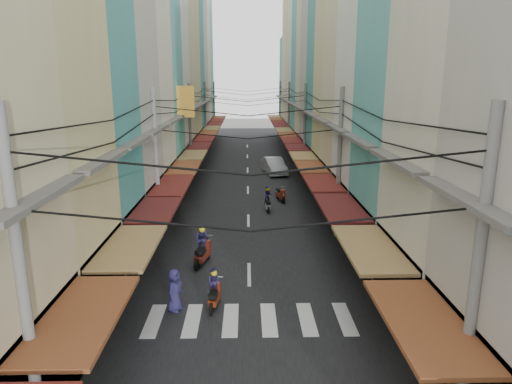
{
  "coord_description": "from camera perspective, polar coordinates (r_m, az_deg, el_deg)",
  "views": [
    {
      "loc": [
        -0.08,
        -21.07,
        8.61
      ],
      "look_at": [
        0.45,
        4.91,
        2.12
      ],
      "focal_mm": 32.0,
      "sensor_mm": 36.0,
      "label": 1
    }
  ],
  "objects": [
    {
      "name": "white_car",
      "position": [
        42.36,
        2.27,
        2.29
      ],
      "size": [
        5.55,
        2.98,
        1.86
      ],
      "primitive_type": "imported",
      "rotation": [
        0.0,
        0.0,
        0.18
      ],
      "color": "#BCBCC1",
      "rests_on": "ground"
    },
    {
      "name": "road",
      "position": [
        41.96,
        -1.05,
        2.2
      ],
      "size": [
        10.0,
        80.0,
        0.02
      ],
      "primitive_type": "cube",
      "color": "black",
      "rests_on": "ground"
    },
    {
      "name": "sidewalk_left",
      "position": [
        42.44,
        -9.86,
        2.16
      ],
      "size": [
        3.0,
        80.0,
        0.06
      ],
      "primitive_type": "cube",
      "color": "slate",
      "rests_on": "ground"
    },
    {
      "name": "market_umbrella",
      "position": [
        18.98,
        21.63,
        -7.1
      ],
      "size": [
        2.25,
        2.25,
        2.37
      ],
      "color": "#B2B2B7",
      "rests_on": "ground"
    },
    {
      "name": "utility_poles",
      "position": [
        36.14,
        -1.07,
        10.82
      ],
      "size": [
        10.2,
        66.13,
        8.2
      ],
      "color": "slate",
      "rests_on": "ground"
    },
    {
      "name": "bicycle",
      "position": [
        20.83,
        15.29,
        -10.92
      ],
      "size": [
        1.59,
        0.67,
        1.07
      ],
      "primitive_type": "imported",
      "rotation": [
        0.0,
        0.0,
        1.62
      ],
      "color": "black",
      "rests_on": "ground"
    },
    {
      "name": "traffic_sign",
      "position": [
        23.68,
        11.86,
        -2.86
      ],
      "size": [
        0.1,
        0.57,
        2.59
      ],
      "color": "slate",
      "rests_on": "ground"
    },
    {
      "name": "building_row_left",
      "position": [
        38.45,
        -13.44,
        15.4
      ],
      "size": [
        7.8,
        67.67,
        23.7
      ],
      "color": "silver",
      "rests_on": "ground"
    },
    {
      "name": "ground",
      "position": [
        22.76,
        -0.9,
        -8.2
      ],
      "size": [
        160.0,
        160.0,
        0.0
      ],
      "primitive_type": "plane",
      "color": "slate",
      "rests_on": "ground"
    },
    {
      "name": "moving_scooters",
      "position": [
        24.8,
        -1.92,
        -4.96
      ],
      "size": [
        4.99,
        17.37,
        1.97
      ],
      "color": "black",
      "rests_on": "ground"
    },
    {
      "name": "sidewalk_right",
      "position": [
        42.47,
        7.76,
        2.25
      ],
      "size": [
        3.0,
        80.0,
        0.06
      ],
      "primitive_type": "cube",
      "color": "slate",
      "rests_on": "ground"
    },
    {
      "name": "crosswalk",
      "position": [
        17.34,
        -0.79,
        -15.65
      ],
      "size": [
        7.55,
        2.4,
        0.01
      ],
      "color": "silver",
      "rests_on": "ground"
    },
    {
      "name": "building_row_right",
      "position": [
        38.36,
        11.24,
        14.97
      ],
      "size": [
        7.8,
        68.98,
        22.59
      ],
      "color": "teal",
      "rests_on": "ground"
    },
    {
      "name": "parked_scooters",
      "position": [
        19.46,
        11.49,
        -11.02
      ],
      "size": [
        13.19,
        12.61,
        0.98
      ],
      "color": "black",
      "rests_on": "ground"
    },
    {
      "name": "pedestrians",
      "position": [
        26.08,
        -10.72,
        -3.08
      ],
      "size": [
        13.94,
        19.41,
        2.18
      ],
      "color": "#271E28",
      "rests_on": "ground"
    }
  ]
}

